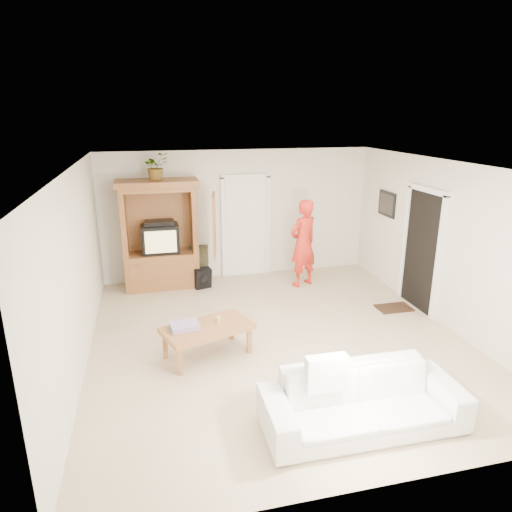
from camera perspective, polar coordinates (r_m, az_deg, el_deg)
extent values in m
plane|color=tan|center=(7.07, 2.73, -10.25)|extent=(6.00, 6.00, 0.00)
plane|color=white|center=(6.30, 3.07, 11.18)|extent=(6.00, 6.00, 0.00)
plane|color=silver|center=(9.39, -2.25, 5.24)|extent=(5.50, 0.00, 5.50)
plane|color=silver|center=(4.02, 15.23, -12.85)|extent=(5.50, 0.00, 5.50)
plane|color=silver|center=(6.40, -21.50, -1.88)|extent=(0.00, 6.00, 6.00)
plane|color=silver|center=(7.78, 22.74, 1.28)|extent=(0.00, 6.00, 6.00)
cube|color=#94592D|center=(9.14, -11.63, -1.65)|extent=(1.40, 0.60, 0.70)
cube|color=#94592D|center=(8.89, -16.19, 3.86)|extent=(0.10, 0.60, 1.20)
cube|color=#94592D|center=(8.92, -7.82, 4.43)|extent=(0.10, 0.60, 1.20)
cube|color=#94592D|center=(9.14, -12.06, 4.53)|extent=(1.40, 0.06, 1.20)
cube|color=#94592D|center=(8.76, -12.27, 8.29)|extent=(1.40, 0.60, 0.10)
cube|color=#94592D|center=(8.74, -12.31, 8.94)|extent=(1.52, 0.68, 0.10)
cube|color=#94592D|center=(8.50, -5.27, 3.88)|extent=(0.16, 0.67, 1.15)
cube|color=black|center=(8.99, -11.88, 2.18)|extent=(0.70, 0.52, 0.55)
cube|color=tan|center=(8.73, -11.81, 1.73)|extent=(0.58, 0.02, 0.42)
cube|color=black|center=(8.88, -12.00, 4.09)|extent=(0.55, 0.35, 0.08)
cube|color=#996135|center=(8.84, -11.59, -1.63)|extent=(1.19, 0.03, 0.25)
cube|color=white|center=(9.45, -1.30, 3.59)|extent=(0.85, 0.05, 2.04)
cube|color=black|center=(8.31, 20.00, 0.55)|extent=(0.05, 0.90, 2.04)
cube|color=black|center=(9.25, 16.05, 6.28)|extent=(0.03, 0.60, 0.48)
cube|color=#382316|center=(8.42, 16.85, -6.22)|extent=(0.60, 0.40, 0.02)
imported|color=#4C7238|center=(8.69, -12.44, 10.89)|extent=(0.59, 0.58, 0.50)
imported|color=red|center=(8.92, 5.91, 1.59)|extent=(0.74, 0.64, 1.73)
imported|color=silver|center=(5.28, 13.23, -17.24)|extent=(2.19, 0.87, 0.64)
cube|color=#996135|center=(6.46, -6.12, -8.97)|extent=(1.37, 1.03, 0.07)
cube|color=#996135|center=(6.17, -9.45, -12.87)|extent=(0.08, 0.08, 0.39)
cube|color=#996135|center=(6.59, -11.28, -10.91)|extent=(0.08, 0.08, 0.39)
cube|color=#996135|center=(6.60, -0.85, -10.49)|extent=(0.08, 0.08, 0.39)
cube|color=#996135|center=(6.99, -3.11, -8.83)|extent=(0.08, 0.08, 0.39)
cube|color=#E44C7C|center=(6.40, -8.92, -8.62)|extent=(0.41, 0.33, 0.08)
cylinder|color=tan|center=(6.49, -4.75, -7.97)|extent=(0.08, 0.08, 0.10)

